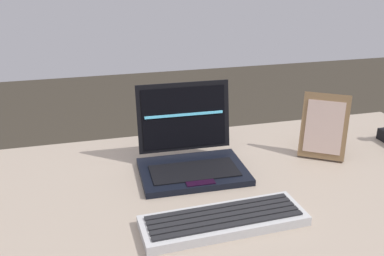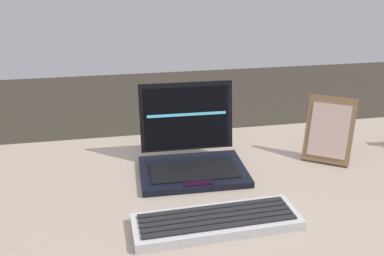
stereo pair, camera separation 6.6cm
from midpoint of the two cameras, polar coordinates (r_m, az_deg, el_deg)
name	(u,v)px [view 1 (the left image)]	position (r m, az deg, el deg)	size (l,w,h in m)	color
desk	(225,211)	(1.10, 2.77, -11.21)	(1.43, 0.70, 0.74)	#A08F7D
laptop_front	(190,154)	(1.10, -1.97, -3.60)	(0.28, 0.23, 0.21)	black
external_keyboard	(224,220)	(0.90, 2.19, -12.45)	(0.35, 0.12, 0.02)	#B7B6B6
photo_frame	(324,127)	(1.20, 16.03, 0.15)	(0.14, 0.12, 0.18)	olive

